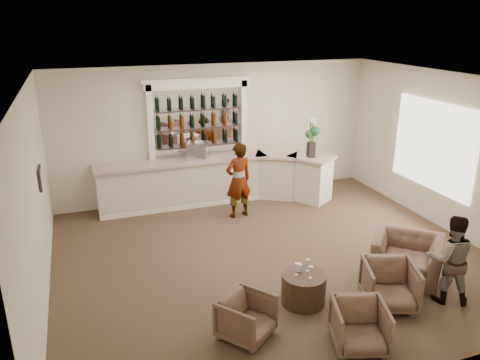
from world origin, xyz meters
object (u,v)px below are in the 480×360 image
armchair_right (389,285)px  bar_counter (218,180)px  cocktail_table (303,288)px  guest (450,259)px  flower_vase (312,135)px  sommelier (238,180)px  espresso_machine (197,151)px  armchair_center (360,326)px  armchair_left (246,317)px  armchair_far (406,257)px

armchair_right → bar_counter: bearing=124.6°
cocktail_table → guest: 2.35m
guest → flower_vase: flower_vase is taller
flower_vase → sommelier: bearing=-171.2°
espresso_machine → flower_vase: size_ratio=0.48×
cocktail_table → armchair_center: (0.23, -1.22, 0.08)m
armchair_left → espresso_machine: size_ratio=1.52×
sommelier → flower_vase: flower_vase is taller
bar_counter → espresso_machine: bearing=170.7°
armchair_left → armchair_far: size_ratio=0.61×
cocktail_table → flower_vase: flower_vase is taller
armchair_left → espresso_machine: (0.66, 5.15, 1.02)m
armchair_left → flower_vase: bearing=15.5°
armchair_right → espresso_machine: espresso_machine is taller
guest → armchair_right: bearing=16.6°
armchair_left → espresso_machine: espresso_machine is taller
sommelier → armchair_right: 4.29m
cocktail_table → flower_vase: 4.67m
armchair_center → espresso_machine: (-0.73, 5.88, 1.01)m
armchair_center → armchair_right: armchair_right is taller
armchair_right → armchair_left: bearing=-160.0°
bar_counter → armchair_left: bearing=-102.6°
armchair_far → bar_counter: bearing=158.1°
cocktail_table → armchair_right: 1.34m
bar_counter → flower_vase: bearing=-17.5°
guest → armchair_center: guest is taller
armchair_center → armchair_far: size_ratio=0.64×
cocktail_table → armchair_far: 2.06m
cocktail_table → flower_vase: size_ratio=0.74×
bar_counter → guest: size_ratio=3.87×
espresso_machine → guest: bearing=-40.6°
cocktail_table → armchair_left: armchair_left is taller
armchair_right → guest: bearing=10.4°
sommelier → guest: 4.76m
cocktail_table → espresso_machine: 4.81m
guest → espresso_machine: size_ratio=3.22×
sommelier → guest: size_ratio=1.17×
cocktail_table → armchair_center: 1.25m
guest → flower_vase: (-0.06, 4.61, 0.94)m
guest → sommelier: bearing=-37.9°
sommelier → guest: bearing=105.1°
armchair_center → flower_vase: (1.90, 5.12, 1.35)m
cocktail_table → armchair_left: (-1.15, -0.50, 0.07)m
flower_vase → armchair_left: bearing=-126.7°
guest → armchair_right: 1.05m
armchair_center → bar_counter: bearing=110.8°
sommelier → armchair_left: sommelier is taller
armchair_right → flower_vase: (0.90, 4.43, 1.32)m
bar_counter → guest: 5.73m
armchair_far → flower_vase: (0.07, 3.79, 1.31)m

